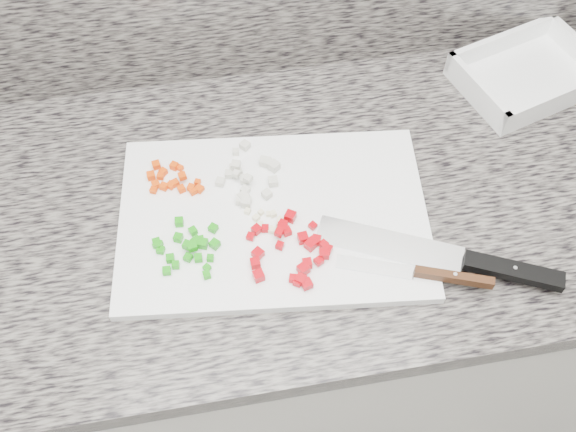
% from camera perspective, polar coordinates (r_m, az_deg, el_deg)
% --- Properties ---
extents(cabinet, '(3.92, 0.62, 0.86)m').
position_cam_1_polar(cabinet, '(1.46, -0.96, -8.99)').
color(cabinet, silver).
rests_on(cabinet, ground).
extents(countertop, '(3.96, 0.64, 0.04)m').
position_cam_1_polar(countertop, '(1.07, -1.30, 1.04)').
color(countertop, '#69635C').
rests_on(countertop, cabinet).
extents(cutting_board, '(0.52, 0.38, 0.02)m').
position_cam_1_polar(cutting_board, '(1.02, -1.30, -0.11)').
color(cutting_board, white).
rests_on(cutting_board, countertop).
extents(carrot_pile, '(0.09, 0.08, 0.02)m').
position_cam_1_polar(carrot_pile, '(1.06, -10.31, 3.21)').
color(carrot_pile, '#E64305').
rests_on(carrot_pile, cutting_board).
extents(onion_pile, '(0.11, 0.14, 0.02)m').
position_cam_1_polar(onion_pile, '(1.05, -3.39, 3.45)').
color(onion_pile, beige).
rests_on(onion_pile, cutting_board).
extents(green_pepper_pile, '(0.10, 0.11, 0.02)m').
position_cam_1_polar(green_pepper_pile, '(0.99, -8.77, -2.68)').
color(green_pepper_pile, '#17960D').
rests_on(green_pepper_pile, cutting_board).
extents(red_pepper_pile, '(0.13, 0.14, 0.02)m').
position_cam_1_polar(red_pepper_pile, '(0.97, 0.43, -2.93)').
color(red_pepper_pile, '#B5020B').
rests_on(red_pepper_pile, cutting_board).
extents(garlic_pile, '(0.06, 0.05, 0.01)m').
position_cam_1_polar(garlic_pile, '(1.00, -1.94, -0.34)').
color(garlic_pile, beige).
rests_on(garlic_pile, cutting_board).
extents(chef_knife, '(0.35, 0.19, 0.02)m').
position_cam_1_polar(chef_knife, '(1.00, 15.86, -3.93)').
color(chef_knife, silver).
rests_on(chef_knife, cutting_board).
extents(paring_knife, '(0.22, 0.10, 0.02)m').
position_cam_1_polar(paring_knife, '(0.98, 12.82, -5.10)').
color(paring_knife, silver).
rests_on(paring_knife, cutting_board).
extents(tray, '(0.29, 0.24, 0.05)m').
position_cam_1_polar(tray, '(1.29, 20.48, 11.63)').
color(tray, white).
rests_on(tray, countertop).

